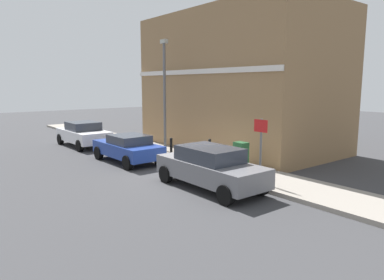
# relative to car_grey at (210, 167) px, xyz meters

# --- Properties ---
(ground) EXTENTS (80.00, 80.00, 0.00)m
(ground) POSITION_rel_car_grey_xyz_m (0.27, 1.66, -0.78)
(ground) COLOR #38383A
(sidewalk) EXTENTS (2.37, 30.00, 0.15)m
(sidewalk) POSITION_rel_car_grey_xyz_m (2.29, 7.66, -0.70)
(sidewalk) COLOR gray
(sidewalk) RESTS_ON ground
(corner_building) EXTENTS (6.37, 10.80, 7.44)m
(corner_building) POSITION_rel_car_grey_xyz_m (6.61, 5.05, 2.94)
(corner_building) COLOR olive
(corner_building) RESTS_ON ground
(car_grey) EXTENTS (1.82, 4.33, 1.48)m
(car_grey) POSITION_rel_car_grey_xyz_m (0.00, 0.00, 0.00)
(car_grey) COLOR slate
(car_grey) RESTS_ON ground
(car_blue) EXTENTS (1.89, 3.99, 1.30)m
(car_blue) POSITION_rel_car_grey_xyz_m (-0.18, 5.64, -0.09)
(car_blue) COLOR navy
(car_blue) RESTS_ON ground
(car_white) EXTENTS (1.96, 4.16, 1.45)m
(car_white) POSITION_rel_car_grey_xyz_m (-0.14, 11.17, -0.03)
(car_white) COLOR silver
(car_white) RESTS_ON ground
(utility_cabinet) EXTENTS (0.46, 0.61, 1.15)m
(utility_cabinet) POSITION_rel_car_grey_xyz_m (2.42, 0.84, -0.10)
(utility_cabinet) COLOR #1E4C28
(utility_cabinet) RESTS_ON sidewalk
(bollard_near_cabinet) EXTENTS (0.14, 0.14, 1.04)m
(bollard_near_cabinet) POSITION_rel_car_grey_xyz_m (2.52, 2.89, -0.07)
(bollard_near_cabinet) COLOR black
(bollard_near_cabinet) RESTS_ON sidewalk
(bollard_far_kerb) EXTENTS (0.14, 0.14, 1.04)m
(bollard_far_kerb) POSITION_rel_car_grey_xyz_m (1.35, 4.28, -0.07)
(bollard_far_kerb) COLOR black
(bollard_far_kerb) RESTS_ON sidewalk
(street_sign) EXTENTS (0.08, 0.60, 2.30)m
(street_sign) POSITION_rel_car_grey_xyz_m (1.51, -0.96, 0.89)
(street_sign) COLOR #59595B
(street_sign) RESTS_ON sidewalk
(lamppost) EXTENTS (0.20, 0.44, 5.72)m
(lamppost) POSITION_rel_car_grey_xyz_m (2.33, 6.21, 2.53)
(lamppost) COLOR #59595B
(lamppost) RESTS_ON sidewalk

